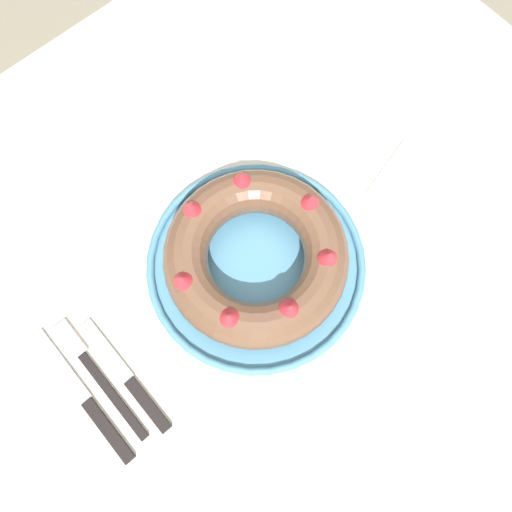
{
  "coord_description": "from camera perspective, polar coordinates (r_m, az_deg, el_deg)",
  "views": [
    {
      "loc": [
        -0.16,
        -0.15,
        1.49
      ],
      "look_at": [
        -0.02,
        0.01,
        0.81
      ],
      "focal_mm": 35.0,
      "sensor_mm": 36.0,
      "label": 1
    }
  ],
  "objects": [
    {
      "name": "serving_knife",
      "position": [
        0.77,
        -18.61,
        -15.69
      ],
      "size": [
        0.02,
        0.23,
        0.01
      ],
      "rotation": [
        0.0,
        0.0,
        0.03
      ],
      "color": "black",
      "rests_on": "dining_table"
    },
    {
      "name": "fork",
      "position": [
        0.77,
        -18.06,
        -12.32
      ],
      "size": [
        0.02,
        0.21,
        0.01
      ],
      "rotation": [
        0.0,
        0.0,
        -0.1
      ],
      "color": "black",
      "rests_on": "dining_table"
    },
    {
      "name": "dining_table",
      "position": [
        0.85,
        1.4,
        -2.6
      ],
      "size": [
        1.25,
        1.13,
        0.76
      ],
      "color": "beige",
      "rests_on": "ground_plane"
    },
    {
      "name": "bundt_cake",
      "position": [
        0.71,
        -0.01,
        0.02
      ],
      "size": [
        0.27,
        0.27,
        0.08
      ],
      "color": "brown",
      "rests_on": "serving_dish"
    },
    {
      "name": "cake_knife",
      "position": [
        0.75,
        -14.16,
        -13.82
      ],
      "size": [
        0.02,
        0.2,
        0.01
      ],
      "rotation": [
        0.0,
        0.0,
        -0.11
      ],
      "color": "black",
      "rests_on": "dining_table"
    },
    {
      "name": "napkin",
      "position": [
        0.85,
        17.0,
        8.31
      ],
      "size": [
        0.14,
        0.11,
        0.0
      ],
      "primitive_type": "cube",
      "rotation": [
        0.0,
        0.0,
        0.22
      ],
      "color": "white",
      "rests_on": "dining_table"
    },
    {
      "name": "ground_plane",
      "position": [
        1.51,
        0.8,
        -9.01
      ],
      "size": [
        8.0,
        8.0,
        0.0
      ],
      "primitive_type": "plane",
      "color": "gray"
    },
    {
      "name": "serving_dish",
      "position": [
        0.75,
        0.0,
        -0.95
      ],
      "size": [
        0.33,
        0.33,
        0.02
      ],
      "color": "#518EB2",
      "rests_on": "dining_table"
    }
  ]
}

